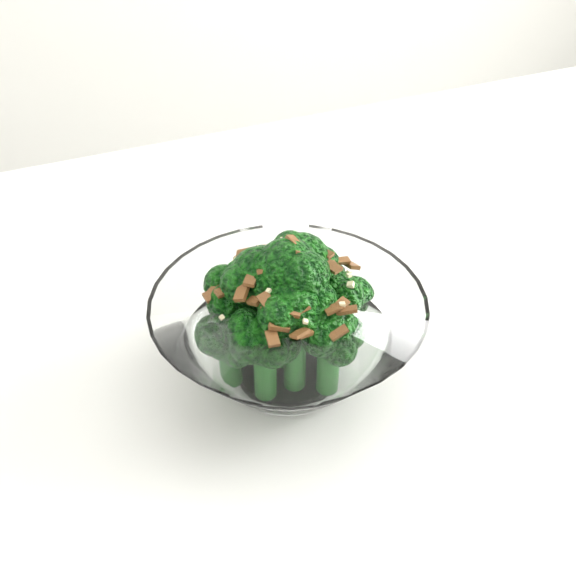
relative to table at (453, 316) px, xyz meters
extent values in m
cube|color=white|center=(0.00, 0.00, 0.05)|extent=(1.34, 1.03, 0.04)
cylinder|color=white|center=(0.46, 0.44, -0.33)|extent=(0.04, 0.04, 0.71)
cylinder|color=white|center=(-0.21, -0.11, 0.07)|extent=(0.09, 0.09, 0.01)
cylinder|color=#1A5C18|center=(-0.19, -0.09, 0.12)|extent=(0.02, 0.02, 0.07)
sphere|color=#155C11|center=(-0.19, -0.09, 0.16)|extent=(0.05, 0.05, 0.05)
cylinder|color=#1A5C18|center=(-0.18, -0.14, 0.10)|extent=(0.02, 0.02, 0.05)
sphere|color=#155C11|center=(-0.18, -0.14, 0.14)|extent=(0.04, 0.04, 0.04)
cylinder|color=#1A5C18|center=(-0.23, -0.14, 0.10)|extent=(0.02, 0.02, 0.05)
sphere|color=#155C11|center=(-0.23, -0.14, 0.14)|extent=(0.04, 0.04, 0.04)
cylinder|color=#1A5C18|center=(-0.16, -0.08, 0.10)|extent=(0.02, 0.02, 0.04)
sphere|color=#155C11|center=(-0.16, -0.08, 0.13)|extent=(0.04, 0.04, 0.04)
cylinder|color=#1A5C18|center=(-0.20, -0.07, 0.10)|extent=(0.02, 0.02, 0.04)
sphere|color=#155C11|center=(-0.20, -0.07, 0.13)|extent=(0.04, 0.04, 0.04)
cylinder|color=#1A5C18|center=(-0.22, -0.10, 0.11)|extent=(0.02, 0.02, 0.07)
sphere|color=#155C11|center=(-0.22, -0.10, 0.16)|extent=(0.05, 0.05, 0.05)
cylinder|color=#1A5C18|center=(-0.21, -0.13, 0.11)|extent=(0.02, 0.02, 0.07)
sphere|color=#155C11|center=(-0.21, -0.13, 0.16)|extent=(0.04, 0.04, 0.04)
cylinder|color=#1A5C18|center=(-0.25, -0.12, 0.10)|extent=(0.02, 0.02, 0.04)
sphere|color=#155C11|center=(-0.25, -0.12, 0.13)|extent=(0.04, 0.04, 0.04)
cylinder|color=#1A5C18|center=(-0.21, -0.11, 0.12)|extent=(0.02, 0.02, 0.08)
sphere|color=#155C11|center=(-0.21, -0.11, 0.17)|extent=(0.05, 0.05, 0.05)
cylinder|color=#1A5C18|center=(-0.17, -0.11, 0.11)|extent=(0.02, 0.02, 0.06)
sphere|color=#155C11|center=(-0.17, -0.11, 0.14)|extent=(0.04, 0.04, 0.04)
cylinder|color=#1A5C18|center=(-0.24, -0.10, 0.10)|extent=(0.02, 0.02, 0.05)
sphere|color=#155C11|center=(-0.24, -0.10, 0.14)|extent=(0.04, 0.04, 0.04)
cube|color=brown|center=(-0.18, -0.15, 0.16)|extent=(0.01, 0.01, 0.01)
cube|color=brown|center=(-0.22, -0.09, 0.17)|extent=(0.02, 0.01, 0.01)
cube|color=brown|center=(-0.23, -0.14, 0.17)|extent=(0.01, 0.01, 0.01)
cube|color=brown|center=(-0.21, -0.15, 0.17)|extent=(0.01, 0.01, 0.01)
cube|color=brown|center=(-0.23, -0.11, 0.18)|extent=(0.01, 0.01, 0.01)
cube|color=brown|center=(-0.20, -0.12, 0.18)|extent=(0.01, 0.01, 0.01)
cube|color=brown|center=(-0.17, -0.14, 0.16)|extent=(0.01, 0.01, 0.00)
cube|color=brown|center=(-0.20, -0.07, 0.17)|extent=(0.01, 0.01, 0.01)
cube|color=brown|center=(-0.17, -0.15, 0.16)|extent=(0.02, 0.01, 0.01)
cube|color=brown|center=(-0.20, -0.11, 0.19)|extent=(0.01, 0.01, 0.01)
cube|color=brown|center=(-0.17, -0.10, 0.17)|extent=(0.01, 0.01, 0.01)
cube|color=brown|center=(-0.25, -0.11, 0.16)|extent=(0.01, 0.01, 0.01)
cube|color=brown|center=(-0.23, -0.11, 0.18)|extent=(0.01, 0.01, 0.00)
cube|color=brown|center=(-0.21, -0.05, 0.15)|extent=(0.01, 0.01, 0.01)
cube|color=brown|center=(-0.19, -0.08, 0.17)|extent=(0.01, 0.01, 0.00)
cube|color=brown|center=(-0.23, -0.13, 0.17)|extent=(0.01, 0.01, 0.01)
cube|color=brown|center=(-0.21, -0.16, 0.16)|extent=(0.02, 0.01, 0.01)
cube|color=brown|center=(-0.23, -0.14, 0.17)|extent=(0.01, 0.01, 0.01)
cube|color=brown|center=(-0.22, -0.08, 0.17)|extent=(0.01, 0.01, 0.01)
cube|color=brown|center=(-0.19, -0.06, 0.15)|extent=(0.01, 0.01, 0.01)
cube|color=brown|center=(-0.23, -0.06, 0.16)|extent=(0.01, 0.01, 0.01)
cube|color=brown|center=(-0.23, -0.06, 0.15)|extent=(0.01, 0.01, 0.01)
cube|color=brown|center=(-0.20, -0.05, 0.15)|extent=(0.01, 0.01, 0.01)
cube|color=brown|center=(-0.23, -0.12, 0.17)|extent=(0.01, 0.02, 0.00)
cube|color=brown|center=(-0.20, -0.16, 0.16)|extent=(0.01, 0.01, 0.01)
cube|color=brown|center=(-0.25, -0.11, 0.17)|extent=(0.01, 0.01, 0.01)
cube|color=brown|center=(-0.23, -0.16, 0.16)|extent=(0.01, 0.01, 0.01)
cube|color=brown|center=(-0.18, -0.16, 0.15)|extent=(0.01, 0.01, 0.01)
cube|color=brown|center=(-0.26, -0.10, 0.15)|extent=(0.01, 0.01, 0.01)
cube|color=brown|center=(-0.26, -0.10, 0.15)|extent=(0.02, 0.01, 0.01)
cube|color=brown|center=(-0.21, -0.11, 0.19)|extent=(0.02, 0.01, 0.01)
cube|color=brown|center=(-0.15, -0.09, 0.15)|extent=(0.01, 0.02, 0.01)
cube|color=brown|center=(-0.17, -0.11, 0.17)|extent=(0.01, 0.02, 0.00)
cube|color=brown|center=(-0.20, -0.11, 0.19)|extent=(0.01, 0.01, 0.01)
cube|color=brown|center=(-0.24, -0.12, 0.17)|extent=(0.01, 0.02, 0.01)
cube|color=brown|center=(-0.20, -0.08, 0.17)|extent=(0.01, 0.01, 0.01)
cube|color=brown|center=(-0.20, -0.15, 0.17)|extent=(0.01, 0.01, 0.01)
cube|color=brown|center=(-0.19, -0.12, 0.18)|extent=(0.01, 0.01, 0.01)
cube|color=brown|center=(-0.22, -0.15, 0.16)|extent=(0.02, 0.01, 0.01)
cube|color=brown|center=(-0.16, -0.09, 0.16)|extent=(0.01, 0.01, 0.01)
cube|color=brown|center=(-0.20, -0.10, 0.19)|extent=(0.02, 0.01, 0.01)
cube|color=brown|center=(-0.19, -0.08, 0.17)|extent=(0.01, 0.01, 0.01)
cube|color=brown|center=(-0.17, -0.10, 0.17)|extent=(0.01, 0.01, 0.01)
cube|color=beige|center=(-0.19, -0.10, 0.19)|extent=(0.01, 0.01, 0.00)
cube|color=beige|center=(-0.17, -0.14, 0.16)|extent=(0.00, 0.01, 0.00)
cube|color=beige|center=(-0.24, -0.07, 0.16)|extent=(0.01, 0.01, 0.00)
cube|color=beige|center=(-0.23, -0.09, 0.17)|extent=(0.00, 0.00, 0.00)
cube|color=beige|center=(-0.23, -0.09, 0.17)|extent=(0.01, 0.00, 0.00)
cube|color=beige|center=(-0.19, -0.07, 0.16)|extent=(0.00, 0.01, 0.00)
cube|color=beige|center=(-0.21, -0.07, 0.16)|extent=(0.00, 0.00, 0.00)
cube|color=beige|center=(-0.16, -0.12, 0.17)|extent=(0.00, 0.00, 0.00)
cube|color=beige|center=(-0.22, -0.07, 0.17)|extent=(0.01, 0.01, 0.00)
cube|color=beige|center=(-0.16, -0.13, 0.16)|extent=(0.01, 0.01, 0.01)
cube|color=beige|center=(-0.22, -0.13, 0.17)|extent=(0.00, 0.00, 0.00)
cube|color=beige|center=(-0.23, -0.06, 0.16)|extent=(0.00, 0.00, 0.00)
cube|color=beige|center=(-0.24, -0.08, 0.16)|extent=(0.01, 0.01, 0.00)
cube|color=beige|center=(-0.20, -0.10, 0.19)|extent=(0.01, 0.01, 0.00)
cube|color=beige|center=(-0.21, -0.10, 0.19)|extent=(0.01, 0.00, 0.00)
cube|color=beige|center=(-0.16, -0.11, 0.16)|extent=(0.00, 0.00, 0.00)
cube|color=beige|center=(-0.20, -0.16, 0.16)|extent=(0.00, 0.00, 0.00)
cube|color=beige|center=(-0.26, -0.13, 0.15)|extent=(0.00, 0.00, 0.00)
camera|label=1|loc=(-0.28, -0.47, 0.45)|focal=40.00mm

